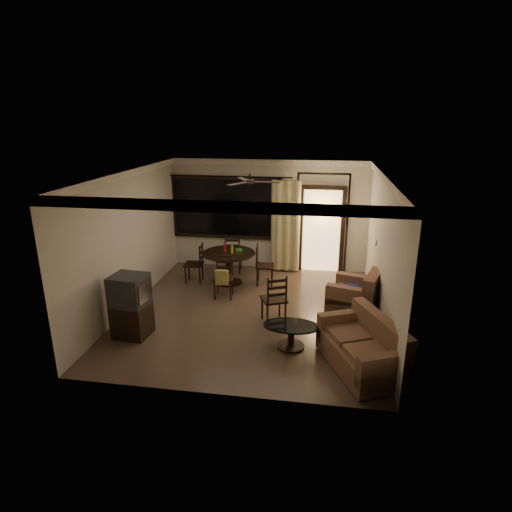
% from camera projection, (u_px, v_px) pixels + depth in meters
% --- Properties ---
extents(ground, '(5.50, 5.50, 0.00)m').
position_uv_depth(ground, '(250.00, 312.00, 8.72)').
color(ground, '#7F6651').
rests_on(ground, ground).
extents(room_shell, '(5.50, 6.70, 5.50)m').
position_uv_depth(room_shell, '(289.00, 207.00, 9.73)').
color(room_shell, beige).
rests_on(room_shell, ground).
extents(dining_table, '(1.23, 1.23, 0.99)m').
position_uv_depth(dining_table, '(229.00, 259.00, 10.06)').
color(dining_table, black).
rests_on(dining_table, ground).
extents(dining_chair_west, '(0.45, 0.45, 0.95)m').
position_uv_depth(dining_chair_west, '(195.00, 271.00, 10.22)').
color(dining_chair_west, black).
rests_on(dining_chair_west, ground).
extents(dining_chair_east, '(0.45, 0.45, 0.95)m').
position_uv_depth(dining_chair_east, '(264.00, 273.00, 10.09)').
color(dining_chair_east, black).
rests_on(dining_chair_east, ground).
extents(dining_chair_south, '(0.45, 0.51, 0.95)m').
position_uv_depth(dining_chair_south, '(224.00, 284.00, 9.34)').
color(dining_chair_south, black).
rests_on(dining_chair_south, ground).
extents(dining_chair_north, '(0.45, 0.45, 0.95)m').
position_uv_depth(dining_chair_north, '(234.00, 261.00, 10.90)').
color(dining_chair_north, black).
rests_on(dining_chair_north, ground).
extents(tv_cabinet, '(0.66, 0.60, 1.16)m').
position_uv_depth(tv_cabinet, '(131.00, 306.00, 7.63)').
color(tv_cabinet, black).
rests_on(tv_cabinet, ground).
extents(sofa, '(1.40, 1.77, 0.84)m').
position_uv_depth(sofa, '(364.00, 349.00, 6.68)').
color(sofa, '#4A2622').
rests_on(sofa, ground).
extents(armchair, '(1.14, 1.14, 0.91)m').
position_uv_depth(armchair, '(356.00, 298.00, 8.46)').
color(armchair, '#4A2622').
rests_on(armchair, ground).
extents(coffee_table, '(0.96, 0.58, 0.42)m').
position_uv_depth(coffee_table, '(291.00, 332.00, 7.32)').
color(coffee_table, black).
rests_on(coffee_table, ground).
extents(side_chair, '(0.58, 0.58, 1.00)m').
position_uv_depth(side_chair, '(274.00, 308.00, 8.21)').
color(side_chair, black).
rests_on(side_chair, ground).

